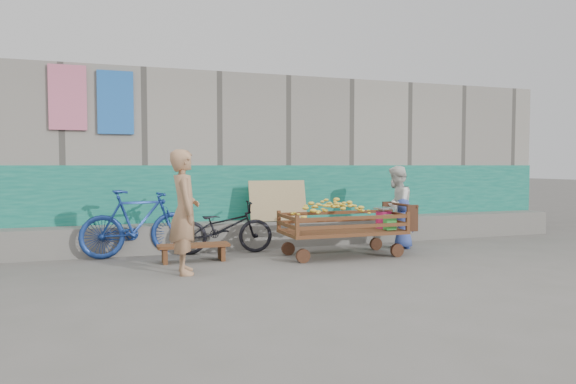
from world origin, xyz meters
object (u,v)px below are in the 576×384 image
object	(u,v)px
child	(403,224)
bicycle_blue	(138,223)
woman	(396,206)
bench	(194,249)
banana_cart	(340,219)
bicycle_dark	(223,228)
vendor_man	(185,212)

from	to	relation	value
child	bicycle_blue	xyz separation A→B (m)	(-4.25, 0.63, 0.09)
woman	bicycle_blue	world-z (taller)	woman
bench	child	bearing A→B (deg)	0.88
child	bicycle_blue	size ratio (longest dim) A/B	0.49
banana_cart	bicycle_dark	bearing A→B (deg)	153.47
bicycle_dark	vendor_man	bearing A→B (deg)	156.10
banana_cart	woman	bearing A→B (deg)	23.18
bench	bicycle_blue	distance (m)	1.06
vendor_man	woman	distance (m)	3.88
woman	bicycle_dark	world-z (taller)	woman
banana_cart	bicycle_blue	xyz separation A→B (m)	(-2.95, 0.96, -0.07)
woman	child	xyz separation A→B (m)	(0.00, -0.23, -0.27)
child	bicycle_dark	bearing A→B (deg)	1.58
bicycle_dark	bicycle_blue	size ratio (longest dim) A/B	0.92
woman	child	size ratio (longest dim) A/B	1.65
woman	child	distance (m)	0.35
bicycle_dark	bicycle_blue	bearing A→B (deg)	90.14
banana_cart	vendor_man	world-z (taller)	vendor_man
bicycle_blue	vendor_man	bearing A→B (deg)	-169.08
bench	woman	xyz separation A→B (m)	(3.51, 0.28, 0.51)
child	bicycle_blue	distance (m)	4.30
bicycle_blue	banana_cart	bearing A→B (deg)	-116.83
bench	bicycle_blue	xyz separation A→B (m)	(-0.75, 0.68, 0.33)
bicycle_dark	bicycle_blue	world-z (taller)	bicycle_blue
woman	bicycle_dark	bearing A→B (deg)	-49.76
bench	bicycle_blue	world-z (taller)	bicycle_blue
bench	bicycle_blue	size ratio (longest dim) A/B	0.60
vendor_man	bicycle_blue	distance (m)	1.58
bench	child	size ratio (longest dim) A/B	1.22
bench	vendor_man	distance (m)	1.02
bench	bicycle_blue	bearing A→B (deg)	137.50
woman	bicycle_blue	distance (m)	4.28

